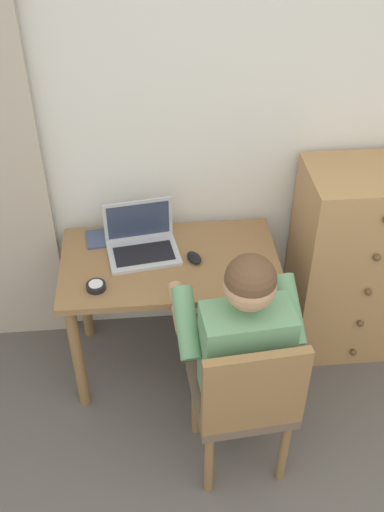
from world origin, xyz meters
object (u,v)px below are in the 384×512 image
object	(u,v)px
chair	(245,399)
desk_clock	(96,286)
person_seated	(238,337)
laptop	(142,242)
desk	(170,278)
coffee_mug	(255,273)
computer_mouse	(194,258)
notebook_pad	(108,237)
dresser	(354,263)

from	to	relation	value
chair	desk_clock	bearing A→B (deg)	140.81
person_seated	laptop	xyz separation A→B (m)	(-0.39, 0.59, 0.09)
desk	desk_clock	distance (m)	0.41
desk_clock	desk	bearing A→B (deg)	26.85
desk	laptop	distance (m)	0.23
person_seated	laptop	bearing A→B (deg)	123.50
person_seated	coffee_mug	xyz separation A→B (m)	(0.12, 0.31, 0.08)
desk	computer_mouse	size ratio (longest dim) A/B	10.57
desk	person_seated	xyz separation A→B (m)	(0.26, -0.50, 0.08)
desk	notebook_pad	world-z (taller)	notebook_pad
laptop	coffee_mug	world-z (taller)	laptop
dresser	chair	xyz separation A→B (m)	(-0.70, -0.78, -0.05)
notebook_pad	computer_mouse	bearing A→B (deg)	-34.19
dresser	chair	world-z (taller)	dresser
desk	desk_clock	xyz separation A→B (m)	(-0.35, -0.18, 0.13)
desk	dresser	xyz separation A→B (m)	(0.98, 0.10, -0.05)
computer_mouse	coffee_mug	distance (m)	0.32
desk_clock	person_seated	bearing A→B (deg)	-28.08
desk	laptop	bearing A→B (deg)	144.89
desk	computer_mouse	xyz separation A→B (m)	(0.12, -0.01, 0.13)
notebook_pad	coffee_mug	distance (m)	0.79
person_seated	computer_mouse	size ratio (longest dim) A/B	12.06
computer_mouse	notebook_pad	world-z (taller)	computer_mouse
dresser	desk_clock	world-z (taller)	dresser
chair	notebook_pad	size ratio (longest dim) A/B	4.23
chair	notebook_pad	xyz separation A→B (m)	(-0.58, 0.88, 0.22)
dresser	laptop	bearing A→B (deg)	-179.56
notebook_pad	person_seated	bearing A→B (deg)	-58.61
person_seated	notebook_pad	world-z (taller)	person_seated
desk	laptop	world-z (taller)	laptop
desk	notebook_pad	bearing A→B (deg)	146.20
coffee_mug	desk_clock	bearing A→B (deg)	179.11
dresser	computer_mouse	size ratio (longest dim) A/B	11.03
person_seated	coffee_mug	size ratio (longest dim) A/B	10.05
desk	person_seated	world-z (taller)	person_seated
computer_mouse	desk_clock	size ratio (longest dim) A/B	1.11
coffee_mug	laptop	bearing A→B (deg)	151.60
chair	laptop	bearing A→B (deg)	117.65
chair	laptop	distance (m)	0.91
desk	laptop	xyz separation A→B (m)	(-0.13, 0.09, 0.17)
dresser	notebook_pad	size ratio (longest dim) A/B	5.25
person_seated	desk_clock	size ratio (longest dim) A/B	13.41
computer_mouse	notebook_pad	xyz separation A→B (m)	(-0.42, 0.21, -0.01)
chair	coffee_mug	size ratio (longest dim) A/B	7.40
person_seated	coffee_mug	distance (m)	0.35
person_seated	laptop	size ratio (longest dim) A/B	3.24
chair	person_seated	xyz separation A→B (m)	(-0.01, 0.18, 0.18)
dresser	chair	distance (m)	1.05
chair	desk_clock	xyz separation A→B (m)	(-0.62, 0.51, 0.23)
chair	laptop	world-z (taller)	laptop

